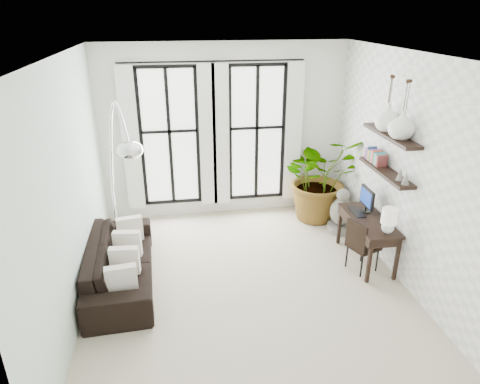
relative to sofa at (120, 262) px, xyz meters
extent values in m
plane|color=beige|center=(1.80, -0.36, -0.33)|extent=(5.00, 5.00, 0.00)
plane|color=white|center=(1.80, -0.36, 2.87)|extent=(5.00, 5.00, 0.00)
plane|color=silver|center=(-0.45, -0.36, 1.27)|extent=(0.00, 5.00, 5.00)
plane|color=white|center=(4.05, -0.36, 1.27)|extent=(0.00, 5.00, 5.00)
plane|color=white|center=(1.80, 2.14, 1.27)|extent=(4.50, 0.00, 4.50)
cube|color=white|center=(0.80, 2.11, 1.22)|extent=(1.00, 0.02, 2.50)
cube|color=white|center=(0.12, 2.01, 1.22)|extent=(0.30, 0.04, 2.60)
cube|color=white|center=(1.48, 2.01, 1.22)|extent=(0.30, 0.04, 2.60)
cube|color=white|center=(2.40, 2.11, 1.22)|extent=(1.00, 0.02, 2.50)
cube|color=white|center=(1.72, 2.01, 1.22)|extent=(0.30, 0.04, 2.60)
cube|color=white|center=(3.08, 2.01, 1.22)|extent=(0.30, 0.04, 2.60)
cylinder|color=black|center=(1.60, 2.02, 2.55)|extent=(3.20, 0.03, 0.03)
cube|color=black|center=(3.91, -0.01, 1.17)|extent=(0.25, 1.30, 0.05)
cube|color=black|center=(3.91, -0.01, 1.72)|extent=(0.25, 1.30, 0.05)
cube|color=#CA325F|center=(3.91, 0.54, 1.28)|extent=(0.16, 0.03, 0.18)
cube|color=#3255AF|center=(3.91, 0.50, 1.28)|extent=(0.16, 0.03, 0.18)
cube|color=orange|center=(3.91, 0.45, 1.28)|extent=(0.16, 0.03, 0.18)
cube|color=green|center=(3.91, 0.41, 1.28)|extent=(0.16, 0.03, 0.18)
cube|color=#AF4BAB|center=(3.91, 0.36, 1.28)|extent=(0.16, 0.03, 0.18)
cube|color=orange|center=(3.91, 0.32, 1.28)|extent=(0.16, 0.03, 0.18)
cube|color=#494949|center=(3.91, 0.27, 1.28)|extent=(0.16, 0.03, 0.18)
cube|color=#39BFC8|center=(3.91, 0.23, 1.28)|extent=(0.16, 0.03, 0.18)
cube|color=gray|center=(3.91, 0.18, 1.28)|extent=(0.16, 0.03, 0.18)
cube|color=maroon|center=(3.91, 0.14, 1.28)|extent=(0.16, 0.04, 0.18)
cone|color=gray|center=(3.91, -0.41, 1.28)|extent=(0.10, 0.10, 0.18)
cone|color=gray|center=(3.91, -0.56, 1.28)|extent=(0.10, 0.10, 0.18)
imported|color=black|center=(0.00, 0.00, 0.00)|extent=(0.99, 2.30, 0.66)
cube|color=beige|center=(0.10, -0.70, 0.17)|extent=(0.40, 0.12, 0.40)
cube|color=beige|center=(0.10, -0.23, 0.17)|extent=(0.40, 0.12, 0.40)
cube|color=beige|center=(0.10, 0.23, 0.17)|extent=(0.40, 0.12, 0.40)
cube|color=beige|center=(0.10, 0.70, 0.17)|extent=(0.40, 0.12, 0.40)
imported|color=#2D7228|center=(3.52, 1.60, 0.49)|extent=(1.64, 1.46, 1.65)
cube|color=black|center=(3.75, -0.01, 0.39)|extent=(0.53, 1.25, 0.04)
cube|color=black|center=(3.73, -0.01, 0.30)|extent=(0.48, 1.19, 0.12)
cube|color=black|center=(3.54, -0.58, 0.03)|extent=(0.05, 0.05, 0.69)
cube|color=black|center=(3.96, -0.58, 0.03)|extent=(0.05, 0.05, 0.69)
cube|color=black|center=(3.54, 0.57, 0.03)|extent=(0.05, 0.05, 0.69)
cube|color=black|center=(3.96, 0.57, 0.03)|extent=(0.05, 0.05, 0.69)
cube|color=black|center=(3.80, 0.23, 0.66)|extent=(0.04, 0.42, 0.30)
cube|color=navy|center=(3.77, 0.23, 0.66)|extent=(0.00, 0.36, 0.24)
cube|color=black|center=(3.65, 0.23, 0.42)|extent=(0.15, 0.40, 0.02)
sphere|color=silver|center=(3.80, -0.49, 0.50)|extent=(0.18, 0.18, 0.18)
cylinder|color=white|center=(3.80, -0.49, 0.69)|extent=(0.22, 0.22, 0.22)
cube|color=black|center=(3.60, -0.23, 0.07)|extent=(0.51, 0.51, 0.04)
cube|color=black|center=(3.43, -0.29, 0.29)|extent=(0.17, 0.38, 0.44)
cylinder|color=black|center=(3.44, -0.39, -0.15)|extent=(0.03, 0.03, 0.37)
cylinder|color=black|center=(3.76, -0.39, -0.15)|extent=(0.03, 0.03, 0.37)
cylinder|color=black|center=(3.44, -0.07, -0.15)|extent=(0.03, 0.03, 0.37)
cylinder|color=black|center=(3.76, -0.07, -0.15)|extent=(0.03, 0.03, 0.37)
cylinder|color=silver|center=(-0.10, 0.75, -0.28)|extent=(0.39, 0.39, 0.11)
cylinder|color=silver|center=(-0.10, 0.75, 0.26)|extent=(0.04, 0.04, 1.08)
ellipsoid|color=silver|center=(0.30, 0.05, 1.67)|extent=(0.35, 0.35, 0.22)
cylinder|color=gray|center=(3.73, 0.99, -0.26)|extent=(0.46, 0.46, 0.14)
ellipsoid|color=gray|center=(3.73, 0.99, 0.06)|extent=(0.41, 0.41, 0.50)
sphere|color=gray|center=(3.73, 0.99, 0.38)|extent=(0.23, 0.23, 0.23)
imported|color=white|center=(3.91, -0.26, 1.94)|extent=(0.37, 0.37, 0.38)
imported|color=white|center=(3.91, 0.14, 1.94)|extent=(0.37, 0.37, 0.38)
camera|label=1|loc=(0.88, -5.46, 3.37)|focal=32.00mm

